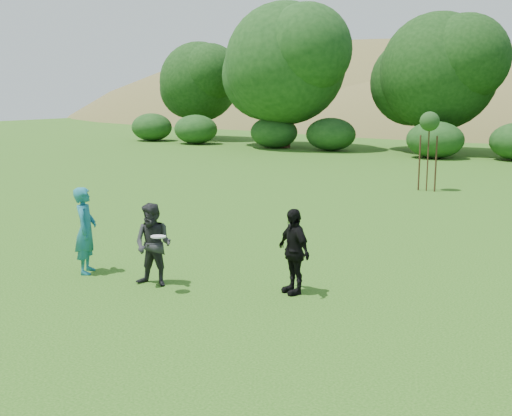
{
  "coord_description": "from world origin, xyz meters",
  "views": [
    {
      "loc": [
        7.2,
        -8.4,
        3.57
      ],
      "look_at": [
        0.0,
        3.0,
        1.1
      ],
      "focal_mm": 45.0,
      "sensor_mm": 36.0,
      "label": 1
    }
  ],
  "objects_px": {
    "player_teal": "(86,230)",
    "player_grey": "(153,245)",
    "player_black": "(293,251)",
    "sapling": "(429,124)"
  },
  "relations": [
    {
      "from": "player_teal",
      "to": "player_grey",
      "type": "xyz_separation_m",
      "value": [
        1.68,
        0.07,
        -0.09
      ]
    },
    {
      "from": "player_teal",
      "to": "player_black",
      "type": "relative_size",
      "value": 1.12
    },
    {
      "from": "player_teal",
      "to": "player_black",
      "type": "bearing_deg",
      "value": -108.51
    },
    {
      "from": "player_teal",
      "to": "player_grey",
      "type": "bearing_deg",
      "value": -120.35
    },
    {
      "from": "player_teal",
      "to": "player_grey",
      "type": "distance_m",
      "value": 1.69
    },
    {
      "from": "player_teal",
      "to": "sapling",
      "type": "xyz_separation_m",
      "value": [
        2.4,
        14.06,
        1.56
      ]
    },
    {
      "from": "player_black",
      "to": "sapling",
      "type": "bearing_deg",
      "value": 126.58
    },
    {
      "from": "player_black",
      "to": "sapling",
      "type": "relative_size",
      "value": 0.54
    },
    {
      "from": "player_teal",
      "to": "player_black",
      "type": "height_order",
      "value": "player_teal"
    },
    {
      "from": "player_grey",
      "to": "sapling",
      "type": "height_order",
      "value": "sapling"
    }
  ]
}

